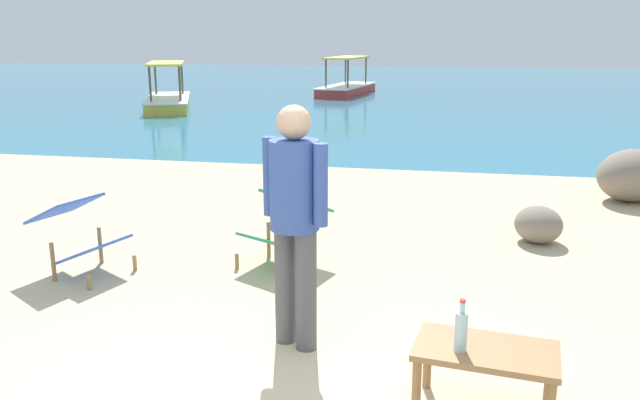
# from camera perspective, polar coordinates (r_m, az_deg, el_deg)

# --- Properties ---
(water_surface) EXTENTS (60.00, 36.00, 0.03)m
(water_surface) POSITION_cam_1_polar(r_m,az_deg,el_deg) (24.93, 9.62, 9.49)
(water_surface) COLOR teal
(water_surface) RESTS_ON ground
(low_bench_table) EXTENTS (0.81, 0.54, 0.40)m
(low_bench_table) POSITION_cam_1_polar(r_m,az_deg,el_deg) (3.71, 14.41, -13.41)
(low_bench_table) COLOR olive
(low_bench_table) RESTS_ON sand_beach
(bottle) EXTENTS (0.07, 0.07, 0.30)m
(bottle) POSITION_cam_1_polar(r_m,az_deg,el_deg) (3.57, 12.34, -11.19)
(bottle) COLOR #A3C6D1
(bottle) RESTS_ON low_bench_table
(deck_chair_near) EXTENTS (0.83, 0.93, 0.68)m
(deck_chair_near) POSITION_cam_1_polar(r_m,az_deg,el_deg) (5.83, -3.10, -2.09)
(deck_chair_near) COLOR olive
(deck_chair_near) RESTS_ON sand_beach
(deck_chair_far) EXTENTS (0.89, 0.74, 0.68)m
(deck_chair_far) POSITION_cam_1_polar(r_m,az_deg,el_deg) (5.98, -20.47, -2.56)
(deck_chair_far) COLOR olive
(deck_chair_far) RESTS_ON sand_beach
(person_standing) EXTENTS (0.47, 0.32, 1.62)m
(person_standing) POSITION_cam_1_polar(r_m,az_deg,el_deg) (4.15, -2.24, -0.86)
(person_standing) COLOR #4C4C51
(person_standing) RESTS_ON sand_beach
(shore_rock_large) EXTENTS (0.56, 0.60, 0.37)m
(shore_rock_large) POSITION_cam_1_polar(r_m,az_deg,el_deg) (6.85, 18.72, -2.05)
(shore_rock_large) COLOR gray
(shore_rock_large) RESTS_ON sand_beach
(shore_rock_medium) EXTENTS (1.25, 1.26, 0.65)m
(shore_rock_medium) POSITION_cam_1_polar(r_m,az_deg,el_deg) (8.98, 25.87, 1.98)
(shore_rock_medium) COLOR gray
(shore_rock_medium) RESTS_ON sand_beach
(boat_red) EXTENTS (1.69, 3.80, 1.29)m
(boat_red) POSITION_cam_1_polar(r_m,az_deg,el_deg) (22.92, 2.35, 9.98)
(boat_red) COLOR #C63833
(boat_red) RESTS_ON water_surface
(boat_yellow) EXTENTS (2.42, 3.84, 1.29)m
(boat_yellow) POSITION_cam_1_polar(r_m,az_deg,el_deg) (19.01, -13.27, 8.69)
(boat_yellow) COLOR gold
(boat_yellow) RESTS_ON water_surface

